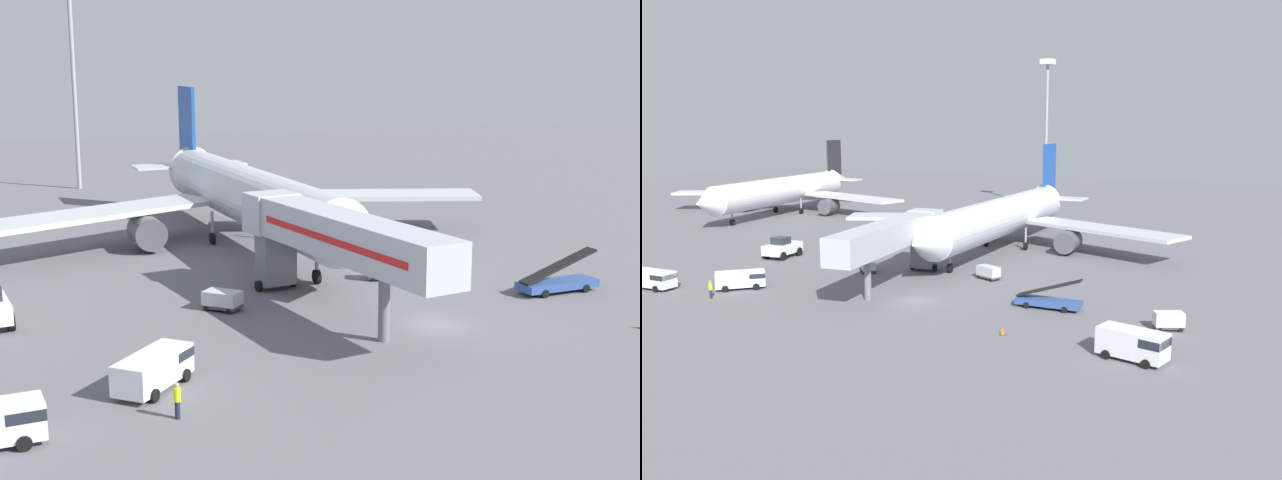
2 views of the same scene
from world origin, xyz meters
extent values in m
plane|color=slate|center=(0.00, 0.00, 0.00)|extent=(300.00, 300.00, 0.00)
cylinder|color=silver|center=(-3.26, 27.20, 4.57)|extent=(5.96, 37.73, 5.08)
cone|color=silver|center=(-2.76, 6.17, 4.57)|extent=(5.08, 4.57, 4.98)
cone|color=silver|center=(-3.78, 49.47, 4.95)|extent=(4.98, 7.04, 4.82)
cube|color=#1947A3|center=(-3.74, 47.74, 9.65)|extent=(0.49, 5.45, 8.12)
cube|color=silver|center=(-0.68, 47.31, 5.20)|extent=(6.18, 4.10, 0.24)
cube|color=silver|center=(-6.77, 47.17, 5.20)|extent=(6.18, 4.10, 0.24)
cube|color=silver|center=(9.49, 30.75, 3.43)|extent=(23.07, 13.07, 0.44)
cube|color=silver|center=(-16.16, 30.14, 3.43)|extent=(22.91, 13.96, 0.44)
cylinder|color=#4C4C51|center=(5.68, 29.24, 1.72)|extent=(2.93, 3.76, 2.84)
cylinder|color=#4C4C51|center=(-12.28, 28.82, 1.72)|extent=(2.93, 3.76, 2.84)
cylinder|color=gray|center=(-2.91, 12.54, 1.80)|extent=(0.28, 0.28, 2.50)
cylinder|color=black|center=(-2.91, 12.54, 0.55)|extent=(0.38, 1.11, 1.10)
cylinder|color=gray|center=(-0.39, 29.53, 1.80)|extent=(0.28, 0.28, 2.50)
cylinder|color=black|center=(-0.39, 29.53, 0.55)|extent=(0.38, 1.11, 1.10)
cylinder|color=gray|center=(-6.23, 29.39, 1.80)|extent=(0.28, 0.28, 2.50)
cylinder|color=black|center=(-6.23, 29.39, 0.55)|extent=(0.38, 1.11, 1.10)
cube|color=#B2B7C1|center=(-4.93, 2.40, 5.62)|extent=(5.60, 20.15, 2.70)
cube|color=red|center=(-6.44, 2.20, 5.62)|extent=(2.25, 16.59, 0.44)
cube|color=#B2B7C1|center=(-6.33, 12.87, 5.62)|extent=(3.79, 3.23, 2.84)
cube|color=#232833|center=(-6.50, 14.16, 5.87)|extent=(3.30, 0.67, 0.90)
cube|color=slate|center=(-6.25, 12.28, 2.33)|extent=(2.77, 2.12, 3.87)
cylinder|color=black|center=(-7.66, 12.09, 0.40)|extent=(0.40, 0.83, 0.80)
cylinder|color=black|center=(-4.83, 12.47, 0.40)|extent=(0.40, 0.83, 0.80)
cylinder|color=slate|center=(-4.41, -1.55, 2.13)|extent=(0.70, 0.70, 4.27)
cube|color=white|center=(-26.17, 10.68, 1.17)|extent=(3.03, 5.28, 1.23)
cube|color=#232833|center=(-26.15, 10.43, 2.23)|extent=(1.99, 1.94, 0.90)
cylinder|color=black|center=(-24.79, 9.13, 0.55)|extent=(0.48, 1.13, 1.10)
cylinder|color=black|center=(-27.30, 8.93, 0.55)|extent=(0.48, 1.13, 1.10)
cylinder|color=black|center=(-25.05, 12.43, 0.55)|extent=(0.48, 1.13, 1.10)
cylinder|color=black|center=(-27.55, 12.23, 0.55)|extent=(0.48, 1.13, 1.10)
cube|color=#2D4C8E|center=(12.23, 3.64, 0.57)|extent=(6.12, 2.15, 0.55)
cube|color=black|center=(12.23, 3.64, 1.93)|extent=(6.14, 1.26, 2.12)
cylinder|color=black|center=(14.03, 4.63, 0.30)|extent=(0.61, 0.24, 0.60)
cylinder|color=black|center=(14.08, 2.75, 0.30)|extent=(0.61, 0.24, 0.60)
cylinder|color=black|center=(10.39, 4.52, 0.30)|extent=(0.61, 0.24, 0.60)
cylinder|color=black|center=(10.44, 2.64, 0.30)|extent=(0.61, 0.24, 0.60)
cube|color=white|center=(-18.70, -3.96, 1.07)|extent=(4.79, 4.85, 1.57)
cube|color=#1E232D|center=(-17.54, -2.77, 1.42)|extent=(2.50, 2.49, 0.50)
cylinder|color=black|center=(-18.31, -2.23, 0.34)|extent=(0.72, 0.73, 0.68)
cylinder|color=black|center=(-16.98, -3.53, 0.34)|extent=(0.72, 0.73, 0.68)
cylinder|color=black|center=(-20.42, -4.40, 0.34)|extent=(0.72, 0.73, 0.68)
cylinder|color=black|center=(-19.09, -5.70, 0.34)|extent=(0.72, 0.73, 0.68)
cube|color=silver|center=(-27.04, -8.07, 1.11)|extent=(5.44, 2.15, 1.64)
cube|color=#1E232D|center=(-25.21, -7.99, 1.47)|extent=(1.79, 2.02, 0.53)
cylinder|color=black|center=(-25.41, -7.07, 0.34)|extent=(0.69, 0.37, 0.68)
cylinder|color=black|center=(-25.34, -8.92, 0.34)|extent=(0.69, 0.37, 0.68)
cylinder|color=black|center=(-28.73, -7.21, 0.34)|extent=(0.69, 0.37, 0.68)
cube|color=silver|center=(22.33, -6.63, 1.28)|extent=(5.32, 3.13, 1.98)
cube|color=#1E232D|center=(23.98, -7.01, 1.72)|extent=(2.02, 2.41, 0.63)
cylinder|color=black|center=(24.05, -6.01, 0.34)|extent=(0.75, 0.52, 0.68)
cylinder|color=black|center=(23.61, -7.95, 0.34)|extent=(0.75, 0.52, 0.68)
cylinder|color=black|center=(21.04, -5.32, 0.34)|extent=(0.75, 0.52, 0.68)
cylinder|color=black|center=(20.60, -7.26, 0.34)|extent=(0.75, 0.52, 0.68)
cube|color=#38383D|center=(23.38, 1.87, 0.29)|extent=(2.70, 2.20, 0.22)
cube|color=silver|center=(23.38, 1.87, 0.97)|extent=(2.70, 2.20, 1.15)
cylinder|color=black|center=(23.87, 2.76, 0.18)|extent=(0.38, 0.27, 0.36)
cylinder|color=black|center=(24.39, 1.73, 0.18)|extent=(0.38, 0.27, 0.36)
cylinder|color=black|center=(22.37, 2.00, 0.18)|extent=(0.38, 0.27, 0.36)
cylinder|color=black|center=(22.89, 0.98, 0.18)|extent=(0.38, 0.27, 0.36)
cube|color=#38383D|center=(-11.43, 8.46, 0.29)|extent=(2.74, 2.77, 0.22)
cube|color=silver|center=(-11.43, 8.46, 0.86)|extent=(2.74, 2.77, 0.92)
cylinder|color=black|center=(-10.36, 8.31, 0.18)|extent=(0.34, 0.34, 0.36)
cylinder|color=black|center=(-11.33, 7.37, 0.18)|extent=(0.34, 0.34, 0.36)
cylinder|color=black|center=(-11.54, 9.54, 0.18)|extent=(0.34, 0.34, 0.36)
cylinder|color=black|center=(-12.51, 8.60, 0.18)|extent=(0.34, 0.34, 0.36)
cube|color=#38383D|center=(2.37, 11.64, 0.29)|extent=(2.91, 2.19, 0.22)
cube|color=silver|center=(2.37, 11.64, 0.94)|extent=(2.91, 2.19, 1.07)
cylinder|color=black|center=(1.29, 11.44, 0.18)|extent=(0.38, 0.25, 0.36)
cylinder|color=black|center=(1.75, 12.54, 0.18)|extent=(0.38, 0.25, 0.36)
cylinder|color=black|center=(2.99, 10.74, 0.18)|extent=(0.38, 0.25, 0.36)
cylinder|color=black|center=(3.44, 11.85, 0.18)|extent=(0.38, 0.25, 0.36)
cylinder|color=#1E2333|center=(-18.46, -8.12, 0.43)|extent=(0.29, 0.29, 0.85)
cylinder|color=#D8EA19|center=(-18.46, -8.12, 1.19)|extent=(0.39, 0.39, 0.67)
sphere|color=tan|center=(-18.46, -8.12, 1.66)|extent=(0.23, 0.23, 0.23)
cube|color=black|center=(11.64, -5.62, 0.01)|extent=(0.43, 0.43, 0.03)
cone|color=orange|center=(11.64, -5.62, 0.34)|extent=(0.37, 0.37, 0.64)
cylinder|color=silver|center=(-54.19, 41.59, 4.50)|extent=(9.90, 36.88, 4.93)
cone|color=silver|center=(-51.38, 21.34, 4.50)|extent=(5.38, 4.95, 4.83)
cone|color=silver|center=(-57.16, 63.03, 4.87)|extent=(5.56, 7.31, 4.68)
cube|color=#232328|center=(-56.93, 61.36, 9.43)|extent=(1.08, 5.29, 7.89)
cube|color=silver|center=(-53.93, 61.29, 5.11)|extent=(6.39, 4.62, 0.24)
cube|color=silver|center=(-59.79, 60.48, 5.11)|extent=(6.39, 4.62, 0.24)
cube|color=silver|center=(-41.87, 46.64, 3.39)|extent=(23.42, 10.70, 0.44)
cube|color=silver|center=(-67.41, 43.10, 3.39)|extent=(22.42, 15.96, 0.44)
cylinder|color=#4C4C51|center=(-45.52, 44.69, 1.74)|extent=(3.18, 3.88, 2.72)
cylinder|color=#4C4C51|center=(-63.37, 42.22, 1.74)|extent=(3.18, 3.88, 2.72)
cylinder|color=gray|center=(-52.23, 27.47, 1.78)|extent=(0.28, 0.28, 2.47)
cylinder|color=black|center=(-52.23, 27.47, 0.55)|extent=(0.50, 1.14, 1.10)
cylinder|color=gray|center=(-51.68, 44.15, 1.78)|extent=(0.28, 0.28, 2.47)
cylinder|color=black|center=(-51.68, 44.15, 0.55)|extent=(0.50, 1.14, 1.10)
cylinder|color=gray|center=(-57.30, 43.37, 1.78)|extent=(0.28, 0.28, 2.47)
cylinder|color=black|center=(-57.30, 43.37, 0.55)|extent=(0.50, 1.14, 1.10)
cylinder|color=#93969B|center=(-12.69, 70.53, 13.95)|extent=(0.56, 0.56, 27.91)
cube|color=silver|center=(-12.69, 70.53, 28.41)|extent=(2.40, 2.40, 1.00)
camera|label=1|loc=(-26.91, -45.63, 16.34)|focal=48.60mm
camera|label=2|loc=(32.44, -53.47, 17.00)|focal=37.54mm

